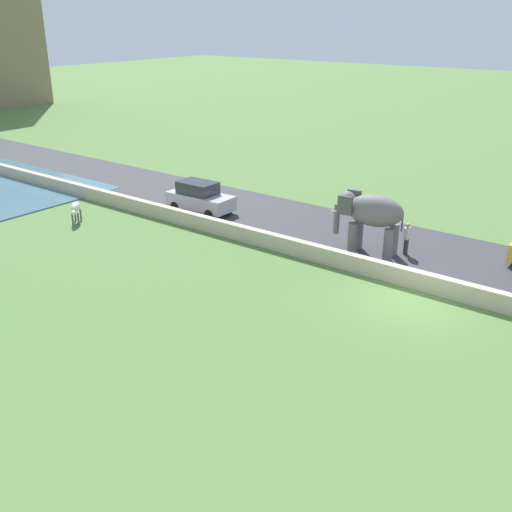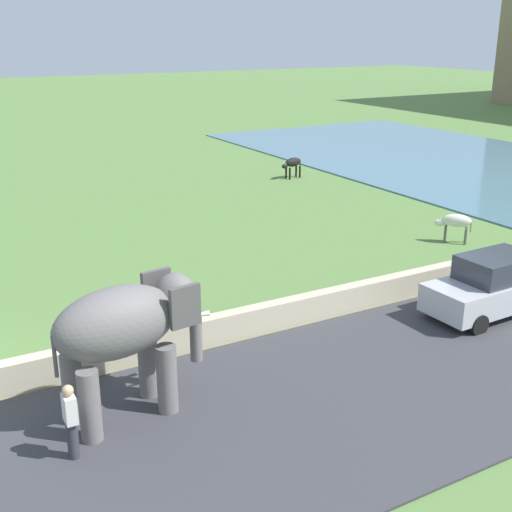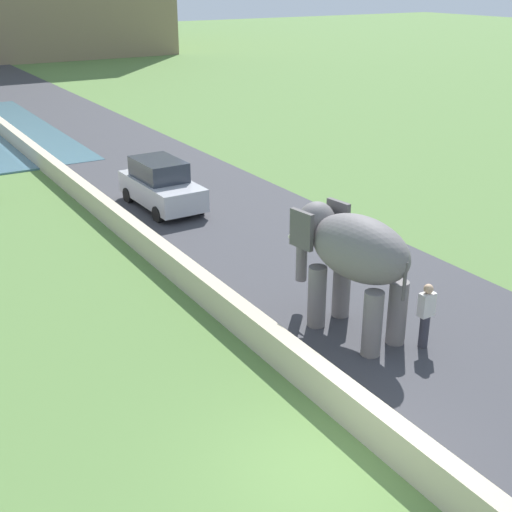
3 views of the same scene
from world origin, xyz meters
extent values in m
plane|color=#567A3D|center=(0.00, 0.00, 0.00)|extent=(220.00, 220.00, 0.00)
cube|color=#38383D|center=(5.00, 20.00, 0.03)|extent=(7.00, 120.00, 0.06)
cube|color=beige|center=(1.20, 18.00, 0.40)|extent=(0.40, 110.00, 0.79)
ellipsoid|color=slate|center=(3.42, 3.47, 2.24)|extent=(1.76, 2.87, 1.50)
cylinder|color=slate|center=(2.89, 4.28, 0.80)|extent=(0.44, 0.44, 1.60)
cylinder|color=slate|center=(3.72, 4.40, 0.80)|extent=(0.44, 0.44, 1.60)
cylinder|color=slate|center=(3.13, 2.55, 0.80)|extent=(0.44, 0.44, 1.60)
cylinder|color=slate|center=(3.96, 2.66, 0.80)|extent=(0.44, 0.44, 1.60)
ellipsoid|color=slate|center=(3.23, 4.88, 2.42)|extent=(1.11, 1.03, 1.10)
cube|color=#504C4C|center=(2.65, 4.66, 2.46)|extent=(0.22, 0.71, 0.90)
cube|color=#504C4C|center=(3.84, 4.83, 2.46)|extent=(0.22, 0.71, 0.90)
cylinder|color=slate|center=(3.17, 5.34, 1.54)|extent=(0.28, 0.28, 1.50)
cone|color=silver|center=(2.96, 5.25, 1.99)|extent=(0.20, 0.57, 0.17)
cone|color=silver|center=(3.39, 5.31, 1.99)|extent=(0.20, 0.57, 0.17)
cylinder|color=#504C4C|center=(3.61, 2.16, 1.89)|extent=(0.08, 0.08, 0.90)
cylinder|color=#33333D|center=(4.37, 2.18, 0.42)|extent=(0.22, 0.22, 0.85)
cube|color=silver|center=(4.37, 2.18, 1.13)|extent=(0.36, 0.22, 0.56)
sphere|color=tan|center=(4.37, 2.18, 1.52)|extent=(0.22, 0.22, 0.22)
cube|color=#B7B7BC|center=(3.42, 14.50, 0.70)|extent=(1.79, 4.04, 0.80)
cube|color=#2D333D|center=(3.42, 14.70, 1.45)|extent=(1.50, 2.23, 0.70)
cylinder|color=black|center=(4.26, 13.22, 0.30)|extent=(0.19, 0.60, 0.60)
cylinder|color=black|center=(2.65, 13.18, 0.30)|extent=(0.19, 0.60, 0.60)
cylinder|color=black|center=(4.20, 15.82, 0.30)|extent=(0.19, 0.60, 0.60)
cylinder|color=black|center=(2.59, 15.78, 0.30)|extent=(0.19, 0.60, 0.60)
camera|label=1|loc=(-21.01, -8.09, 10.76)|focal=41.68mm
camera|label=2|loc=(15.51, -0.08, 7.87)|focal=46.39mm
camera|label=3|loc=(-5.95, -7.41, 7.96)|focal=47.66mm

